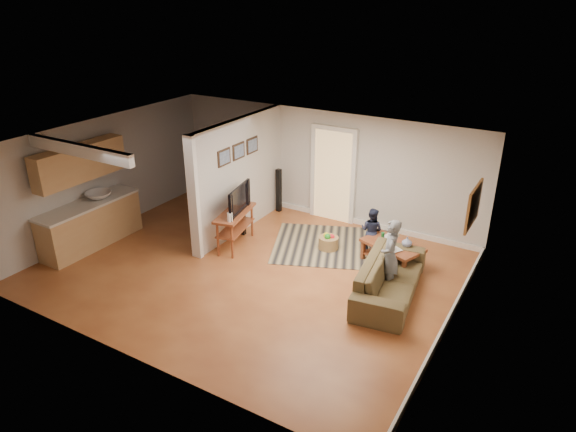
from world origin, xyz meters
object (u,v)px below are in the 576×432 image
object	(u,v)px
sofa	(389,294)
coffee_table	(393,249)
child	(387,289)
toddler	(370,252)
toy_basket	(328,242)
speaker_right	(279,190)
speaker_left	(243,215)
tv_console	(235,215)

from	to	relation	value
sofa	coffee_table	bearing A→B (deg)	9.03
child	toddler	distance (m)	1.42
toy_basket	sofa	bearing A→B (deg)	-30.78
toddler	speaker_right	bearing A→B (deg)	-12.64
child	speaker_right	bearing A→B (deg)	-136.82
toy_basket	toddler	bearing A→B (deg)	21.87
speaker_left	sofa	bearing A→B (deg)	-13.52
speaker_right	child	xyz separation A→B (m)	(3.51, -2.03, -0.53)
toy_basket	speaker_left	bearing A→B (deg)	-170.28
sofa	child	xyz separation A→B (m)	(-0.09, 0.15, 0.00)
speaker_left	child	size ratio (longest dim) A/B	0.70
coffee_table	speaker_right	xyz separation A→B (m)	(-3.28, 1.14, 0.18)
sofa	child	distance (m)	0.17
sofa	toddler	xyz separation A→B (m)	(-0.89, 1.32, 0.00)
speaker_right	toy_basket	world-z (taller)	speaker_right
coffee_table	child	distance (m)	0.98
coffee_table	speaker_right	size ratio (longest dim) A/B	1.23
toddler	sofa	bearing A→B (deg)	128.70
child	sofa	bearing A→B (deg)	13.86
sofa	child	bearing A→B (deg)	22.69
sofa	toy_basket	world-z (taller)	toy_basket
speaker_left	toddler	bearing A→B (deg)	10.56
speaker_left	toddler	distance (m)	2.83
tv_console	child	xyz separation A→B (m)	(3.32, -0.01, -0.70)
speaker_right	toddler	xyz separation A→B (m)	(2.71, -0.85, -0.53)
coffee_table	tv_console	size ratio (longest dim) A/B	1.01
speaker_right	speaker_left	bearing A→B (deg)	-83.35
child	toddler	size ratio (longest dim) A/B	1.40
speaker_right	child	distance (m)	4.09
tv_console	toddler	distance (m)	2.86
toy_basket	child	bearing A→B (deg)	-28.15
child	toy_basket	bearing A→B (deg)	-134.97
sofa	tv_console	world-z (taller)	tv_console
toy_basket	toddler	distance (m)	0.87
sofa	tv_console	distance (m)	3.48
coffee_table	sofa	bearing A→B (deg)	-72.98
tv_console	child	world-z (taller)	tv_console
tv_console	toddler	bearing A→B (deg)	12.65
speaker_right	toddler	distance (m)	2.89
tv_console	speaker_left	bearing A→B (deg)	98.16
toy_basket	tv_console	bearing A→B (deg)	-153.76
speaker_left	toddler	size ratio (longest dim) A/B	0.98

